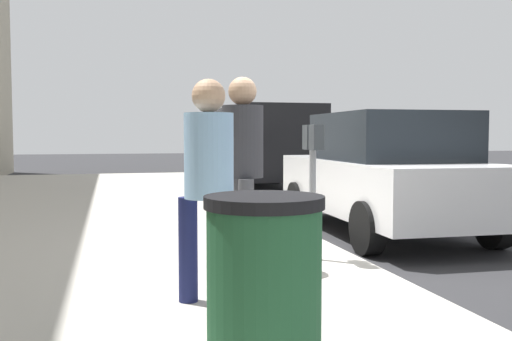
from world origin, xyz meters
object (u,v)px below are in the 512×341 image
parking_meter (313,163)px  pedestrian_bystander (209,173)px  pedestrian_at_meter (243,154)px  parked_van_far (260,142)px  trash_bin (264,298)px  parked_sedan_near (385,173)px

parking_meter → pedestrian_bystander: (-1.33, 1.32, -0.00)m
pedestrian_at_meter → parked_van_far: bearing=77.9°
pedestrian_at_meter → trash_bin: bearing=-97.3°
pedestrian_bystander → parked_van_far: bearing=21.3°
parking_meter → pedestrian_bystander: pedestrian_bystander is taller
trash_bin → pedestrian_bystander: bearing=-0.3°
parked_sedan_near → trash_bin: (-5.03, 3.20, -0.24)m
pedestrian_bystander → trash_bin: (-1.65, 0.01, -0.50)m
parked_sedan_near → parked_van_far: size_ratio=0.85×
trash_bin → parked_sedan_near: bearing=-32.4°
pedestrian_at_meter → pedestrian_bystander: 1.28m
pedestrian_bystander → parked_sedan_near: bearing=-5.3°
pedestrian_bystander → parked_sedan_near: 4.65m
parked_sedan_near → parked_van_far: parked_van_far is taller
parked_sedan_near → trash_bin: 5.96m
parking_meter → trash_bin: 3.30m
parked_van_far → trash_bin: size_ratio=5.15×
pedestrian_bystander → trash_bin: pedestrian_bystander is taller
pedestrian_at_meter → parked_van_far: (9.47, -2.66, -0.01)m
pedestrian_at_meter → trash_bin: pedestrian_at_meter is taller
pedestrian_bystander → parked_sedan_near: (3.38, -3.19, -0.27)m
parking_meter → trash_bin: bearing=155.9°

